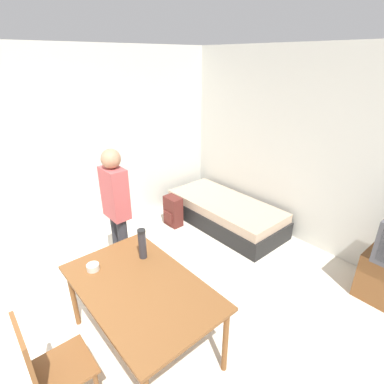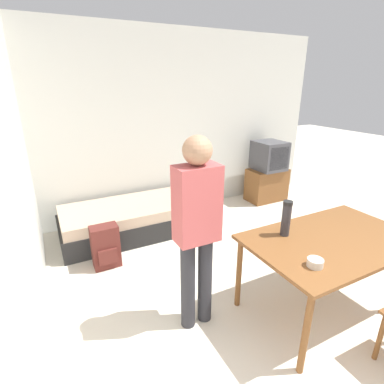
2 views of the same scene
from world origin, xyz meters
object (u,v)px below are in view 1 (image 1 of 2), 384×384
Objects in this scene: daybed at (225,213)px; mate_bowl at (93,267)px; wooden_chair at (46,367)px; dining_table at (141,292)px; backpack at (173,211)px; thermos_flask at (142,243)px; person_standing at (116,206)px.

daybed is 2.59m from mate_bowl.
wooden_chair reaches higher than daybed.
backpack is (-1.61, 1.58, -0.41)m from dining_table.
wooden_chair is at bearing -69.55° from thermos_flask.
person_standing is 0.90m from mate_bowl.
mate_bowl reaches higher than daybed.
daybed is 1.99m from person_standing.
person_standing is 1.48m from backpack.
thermos_flask is 0.50m from mate_bowl.
person_standing is (-0.03, -1.85, 0.74)m from daybed.
thermos_flask is 0.63× the size of backpack.
wooden_chair reaches higher than backpack.
person_standing is at bearing 160.90° from dining_table.
dining_table is 12.66× the size of mate_bowl.
mate_bowl reaches higher than backpack.
wooden_chair is 8.41× the size of mate_bowl.
person_standing is at bearing -67.07° from backpack.
thermos_flask is at bearing -10.47° from person_standing.
daybed is 17.07× the size of mate_bowl.
person_standing is 0.80m from thermos_flask.
daybed is at bearing 110.61° from thermos_flask.
wooden_chair is 0.86m from mate_bowl.
wooden_chair is at bearing -45.91° from person_standing.
thermos_flask is at bearing 143.59° from dining_table.
backpack is at bearing 135.54° from dining_table.
wooden_chair is 1.95× the size of backpack.
wooden_chair is at bearing -69.44° from daybed.
person_standing is 5.18× the size of thermos_flask.
wooden_chair is 2.97m from backpack.
dining_table reaches higher than backpack.
wooden_chair is at bearing -84.63° from dining_table.
thermos_flask is at bearing 72.77° from mate_bowl.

